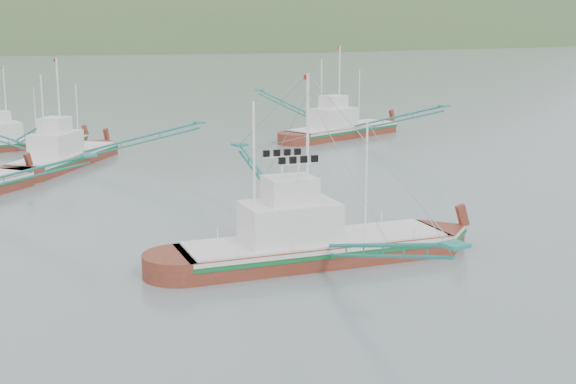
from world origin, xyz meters
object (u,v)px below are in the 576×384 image
bg_boat_far (10,137)px  main_boat (313,227)px  bg_boat_extra (63,141)px  bg_boat_right (341,120)px

bg_boat_far → main_boat: bearing=-85.7°
bg_boat_extra → bg_boat_far: bearing=52.8°
main_boat → bg_boat_extra: size_ratio=1.25×
main_boat → bg_boat_extra: (-2.28, 36.17, 0.29)m
main_boat → bg_boat_extra: bearing=105.3°
bg_boat_extra → bg_boat_right: bearing=-42.3°
bg_boat_far → bg_boat_extra: size_ratio=1.04×
bg_boat_right → bg_boat_extra: (-31.80, -1.45, 0.29)m
bg_boat_far → bg_boat_right: bearing=-18.2°
bg_boat_right → main_boat: bearing=-141.0°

